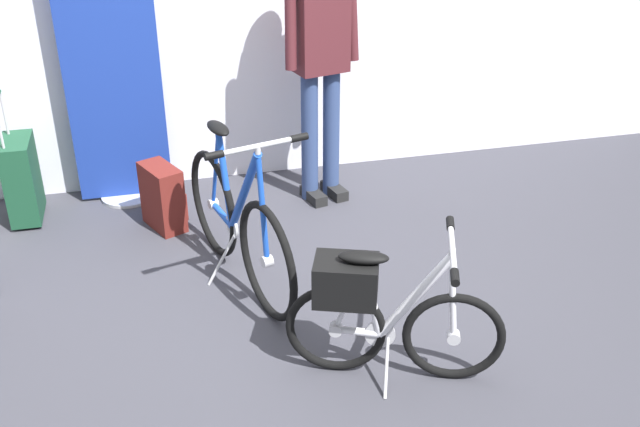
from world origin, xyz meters
name	(u,v)px	position (x,y,z in m)	size (l,w,h in m)	color
ground_plane	(303,327)	(0.00, 0.00, 0.00)	(6.55, 6.55, 0.00)	#38383F
floor_banner_stand	(115,95)	(-0.83, 1.72, 0.73)	(0.60, 0.36, 1.62)	#B7B7BC
folding_bike_foreground	(378,310)	(0.25, -0.42, 0.35)	(0.94, 0.55, 0.71)	black
display_bike_left	(238,224)	(-0.24, 0.52, 0.36)	(0.53, 1.31, 0.94)	black
visitor_near_wall	(321,44)	(0.45, 1.43, 1.05)	(0.52, 0.33, 1.79)	navy
rolling_suitcase	(22,178)	(-1.45, 1.56, 0.28)	(0.18, 0.36, 0.83)	#19472D
handbag_on_floor	(163,197)	(-0.60, 1.24, 0.20)	(0.28, 0.35, 0.41)	maroon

